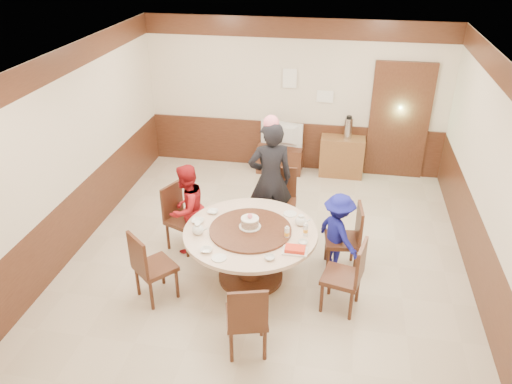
% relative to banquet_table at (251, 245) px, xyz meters
% --- Properties ---
extents(room, '(6.00, 6.04, 2.84)m').
position_rel_banquet_table_xyz_m(room, '(0.15, 0.61, 0.55)').
color(room, beige).
rests_on(room, ground).
extents(banquet_table, '(1.72, 1.72, 0.78)m').
position_rel_banquet_table_xyz_m(banquet_table, '(0.00, 0.00, 0.00)').
color(banquet_table, '#452315').
rests_on(banquet_table, ground).
extents(chair_0, '(0.49, 0.49, 0.97)m').
position_rel_banquet_table_xyz_m(chair_0, '(1.19, 0.44, -0.23)').
color(chair_0, '#452315').
rests_on(chair_0, ground).
extents(chair_1, '(0.47, 0.47, 0.97)m').
position_rel_banquet_table_xyz_m(chair_1, '(0.23, 1.29, -0.23)').
color(chair_1, '#452315').
rests_on(chair_1, ground).
extents(chair_2, '(0.58, 0.58, 0.97)m').
position_rel_banquet_table_xyz_m(chair_2, '(-1.09, 0.56, -0.23)').
color(chair_2, '#452315').
rests_on(chair_2, ground).
extents(chair_3, '(0.62, 0.62, 0.97)m').
position_rel_banquet_table_xyz_m(chair_3, '(-1.11, -0.59, -0.23)').
color(chair_3, '#452315').
rests_on(chair_3, ground).
extents(chair_4, '(0.54, 0.55, 0.97)m').
position_rel_banquet_table_xyz_m(chair_4, '(0.20, -1.26, -0.23)').
color(chair_4, '#452315').
rests_on(chair_4, ground).
extents(chair_5, '(0.54, 0.53, 0.97)m').
position_rel_banquet_table_xyz_m(chair_5, '(1.21, -0.36, -0.23)').
color(chair_5, '#452315').
rests_on(chair_5, ground).
extents(person_standing, '(0.76, 0.62, 1.80)m').
position_rel_banquet_table_xyz_m(person_standing, '(0.07, 1.17, 0.37)').
color(person_standing, black).
rests_on(person_standing, ground).
extents(person_red, '(0.70, 0.78, 1.33)m').
position_rel_banquet_table_xyz_m(person_red, '(-1.01, 0.53, 0.13)').
color(person_red, maroon).
rests_on(person_red, ground).
extents(person_blue, '(0.79, 0.84, 1.14)m').
position_rel_banquet_table_xyz_m(person_blue, '(1.10, 0.43, 0.04)').
color(person_blue, navy).
rests_on(person_blue, ground).
extents(birthday_cake, '(0.28, 0.28, 0.19)m').
position_rel_banquet_table_xyz_m(birthday_cake, '(-0.01, 0.05, 0.31)').
color(birthday_cake, white).
rests_on(birthday_cake, banquet_table).
extents(teapot_left, '(0.17, 0.15, 0.13)m').
position_rel_banquet_table_xyz_m(teapot_left, '(-0.64, -0.18, 0.28)').
color(teapot_left, white).
rests_on(teapot_left, banquet_table).
extents(teapot_right, '(0.17, 0.15, 0.13)m').
position_rel_banquet_table_xyz_m(teapot_right, '(0.62, 0.26, 0.28)').
color(teapot_right, white).
rests_on(teapot_right, banquet_table).
extents(bowl_0, '(0.15, 0.15, 0.04)m').
position_rel_banquet_table_xyz_m(bowl_0, '(-0.58, 0.35, 0.23)').
color(bowl_0, white).
rests_on(bowl_0, banquet_table).
extents(bowl_1, '(0.13, 0.13, 0.04)m').
position_rel_banquet_table_xyz_m(bowl_1, '(0.34, -0.56, 0.24)').
color(bowl_1, white).
rests_on(bowl_1, banquet_table).
extents(bowl_2, '(0.14, 0.14, 0.03)m').
position_rel_banquet_table_xyz_m(bowl_2, '(-0.43, -0.54, 0.23)').
color(bowl_2, white).
rests_on(bowl_2, banquet_table).
extents(bowl_3, '(0.12, 0.12, 0.04)m').
position_rel_banquet_table_xyz_m(bowl_3, '(0.69, -0.18, 0.24)').
color(bowl_3, white).
rests_on(bowl_3, banquet_table).
extents(bowl_4, '(0.16, 0.16, 0.04)m').
position_rel_banquet_table_xyz_m(bowl_4, '(-0.72, 0.08, 0.24)').
color(bowl_4, white).
rests_on(bowl_4, banquet_table).
extents(saucer_near, '(0.18, 0.18, 0.01)m').
position_rel_banquet_table_xyz_m(saucer_near, '(-0.25, -0.65, 0.22)').
color(saucer_near, white).
rests_on(saucer_near, banquet_table).
extents(saucer_far, '(0.18, 0.18, 0.01)m').
position_rel_banquet_table_xyz_m(saucer_far, '(0.45, 0.50, 0.22)').
color(saucer_far, white).
rests_on(saucer_far, banquet_table).
extents(shrimp_platter, '(0.30, 0.20, 0.06)m').
position_rel_banquet_table_xyz_m(shrimp_platter, '(0.61, -0.36, 0.24)').
color(shrimp_platter, white).
rests_on(shrimp_platter, banquet_table).
extents(bottle_0, '(0.06, 0.06, 0.16)m').
position_rel_banquet_table_xyz_m(bottle_0, '(0.48, -0.10, 0.30)').
color(bottle_0, white).
rests_on(bottle_0, banquet_table).
extents(bottle_1, '(0.06, 0.06, 0.16)m').
position_rel_banquet_table_xyz_m(bottle_1, '(0.70, 0.02, 0.30)').
color(bottle_1, white).
rests_on(bottle_1, banquet_table).
extents(tv_stand, '(0.85, 0.45, 0.50)m').
position_rel_banquet_table_xyz_m(tv_stand, '(-0.07, 3.35, -0.28)').
color(tv_stand, '#452315').
rests_on(tv_stand, ground).
extents(television, '(0.82, 0.24, 0.47)m').
position_rel_banquet_table_xyz_m(television, '(-0.07, 3.35, 0.20)').
color(television, gray).
rests_on(television, tv_stand).
extents(side_cabinet, '(0.80, 0.40, 0.75)m').
position_rel_banquet_table_xyz_m(side_cabinet, '(1.09, 3.38, -0.16)').
color(side_cabinet, brown).
rests_on(side_cabinet, ground).
extents(thermos, '(0.15, 0.15, 0.38)m').
position_rel_banquet_table_xyz_m(thermos, '(1.16, 3.38, 0.41)').
color(thermos, silver).
rests_on(thermos, side_cabinet).
extents(notice_left, '(0.25, 0.00, 0.35)m').
position_rel_banquet_table_xyz_m(notice_left, '(0.04, 3.55, 1.22)').
color(notice_left, white).
rests_on(notice_left, room).
extents(notice_right, '(0.30, 0.00, 0.22)m').
position_rel_banquet_table_xyz_m(notice_right, '(0.69, 3.55, 0.92)').
color(notice_right, white).
rests_on(notice_right, room).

